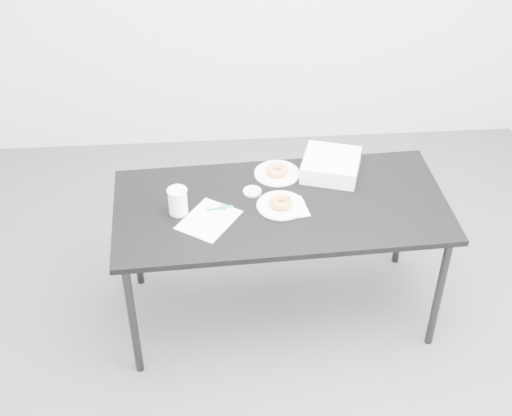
{
  "coord_description": "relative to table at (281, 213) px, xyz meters",
  "views": [
    {
      "loc": [
        -0.34,
        -2.63,
        2.94
      ],
      "look_at": [
        -0.15,
        0.02,
        0.87
      ],
      "focal_mm": 50.0,
      "sensor_mm": 36.0,
      "label": 1
    }
  ],
  "objects": [
    {
      "name": "donut_far",
      "position": [
        0.01,
        0.26,
        0.08
      ],
      "size": [
        0.15,
        0.15,
        0.04
      ],
      "primitive_type": "torus",
      "rotation": [
        0.0,
        0.0,
        0.44
      ],
      "color": "#D48E43",
      "rests_on": "plate_far"
    },
    {
      "name": "coffee_cup",
      "position": [
        -0.51,
        -0.03,
        0.13
      ],
      "size": [
        0.09,
        0.09,
        0.14
      ],
      "primitive_type": "cylinder",
      "color": "white",
      "rests_on": "table"
    },
    {
      "name": "table",
      "position": [
        0.0,
        0.0,
        0.0
      ],
      "size": [
        1.71,
        0.86,
        0.76
      ],
      "rotation": [
        0.0,
        0.0,
        0.05
      ],
      "color": "black",
      "rests_on": "floor"
    },
    {
      "name": "bakery_box",
      "position": [
        0.29,
        0.25,
        0.11
      ],
      "size": [
        0.36,
        0.36,
        0.1
      ],
      "primitive_type": "cube",
      "rotation": [
        0.0,
        0.0,
        -0.3
      ],
      "color": "white",
      "rests_on": "table"
    },
    {
      "name": "logo_patch",
      "position": [
        -0.29,
        -0.01,
        0.06
      ],
      "size": [
        0.06,
        0.06,
        0.0
      ],
      "primitive_type": "cube",
      "rotation": [
        0.0,
        0.0,
        -0.6
      ],
      "color": "#35912A",
      "rests_on": "scorecard"
    },
    {
      "name": "donut_near",
      "position": [
        -0.0,
        -0.02,
        0.09
      ],
      "size": [
        0.12,
        0.12,
        0.04
      ],
      "primitive_type": "torus",
      "rotation": [
        0.0,
        0.0,
        0.03
      ],
      "color": "#D48E43",
      "rests_on": "plate_near"
    },
    {
      "name": "plate_far",
      "position": [
        0.01,
        0.26,
        0.06
      ],
      "size": [
        0.24,
        0.24,
        0.01
      ],
      "primitive_type": "cylinder",
      "color": "white",
      "rests_on": "table"
    },
    {
      "name": "napkin",
      "position": [
        0.04,
        -0.04,
        0.06
      ],
      "size": [
        0.19,
        0.19,
        0.0
      ],
      "primitive_type": "cube",
      "rotation": [
        0.0,
        0.0,
        0.17
      ],
      "color": "white",
      "rests_on": "table"
    },
    {
      "name": "cup_lid",
      "position": [
        -0.14,
        0.11,
        0.06
      ],
      "size": [
        0.09,
        0.09,
        0.01
      ],
      "primitive_type": "cylinder",
      "color": "silver",
      "rests_on": "table"
    },
    {
      "name": "plate_near",
      "position": [
        -0.0,
        -0.02,
        0.06
      ],
      "size": [
        0.24,
        0.24,
        0.01
      ],
      "primitive_type": "cylinder",
      "color": "white",
      "rests_on": "napkin"
    },
    {
      "name": "scorecard",
      "position": [
        -0.36,
        -0.1,
        0.06
      ],
      "size": [
        0.34,
        0.36,
        0.0
      ],
      "primitive_type": "cube",
      "rotation": [
        0.0,
        0.0,
        -0.6
      ],
      "color": "white",
      "rests_on": "table"
    },
    {
      "name": "pen",
      "position": [
        -0.31,
        -0.02,
        0.06
      ],
      "size": [
        0.13,
        0.03,
        0.01
      ],
      "primitive_type": "cylinder",
      "rotation": [
        0.0,
        1.57,
        0.15
      ],
      "color": "#0C8C78",
      "rests_on": "scorecard"
    },
    {
      "name": "floor",
      "position": [
        0.01,
        -0.18,
        -0.71
      ],
      "size": [
        4.0,
        4.0,
        0.0
      ],
      "primitive_type": "plane",
      "color": "#454549",
      "rests_on": "ground"
    }
  ]
}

